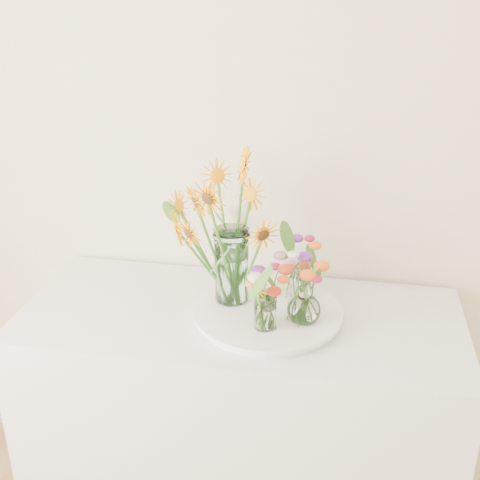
{
  "coord_description": "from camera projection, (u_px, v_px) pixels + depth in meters",
  "views": [
    {
      "loc": [
        -0.04,
        0.3,
        1.88
      ],
      "look_at": [
        -0.35,
        1.94,
        1.15
      ],
      "focal_mm": 45.0,
      "sensor_mm": 36.0,
      "label": 1
    }
  ],
  "objects": [
    {
      "name": "wildflower_posy_a",
      "position": [
        265.0,
        298.0,
        1.74
      ],
      "size": [
        0.19,
        0.19,
        0.2
      ],
      "primitive_type": null,
      "color": "#FF5F16",
      "rests_on": "tray"
    },
    {
      "name": "tray",
      "position": [
        268.0,
        314.0,
        1.88
      ],
      "size": [
        0.44,
        0.44,
        0.02
      ],
      "primitive_type": "cylinder",
      "color": "white",
      "rests_on": "counter"
    },
    {
      "name": "wildflower_posy_b",
      "position": [
        305.0,
        287.0,
        1.77
      ],
      "size": [
        0.2,
        0.2,
        0.24
      ],
      "primitive_type": null,
      "color": "#FF5F16",
      "rests_on": "tray"
    },
    {
      "name": "mason_jar",
      "position": [
        232.0,
        266.0,
        1.89
      ],
      "size": [
        0.13,
        0.13,
        0.25
      ],
      "primitive_type": "cylinder",
      "rotation": [
        0.0,
        0.0,
        0.3
      ],
      "color": "#C2F4E4",
      "rests_on": "tray"
    },
    {
      "name": "small_vase_b",
      "position": [
        304.0,
        301.0,
        1.79
      ],
      "size": [
        0.12,
        0.12,
        0.15
      ],
      "primitive_type": null,
      "rotation": [
        0.0,
        0.0,
        -0.25
      ],
      "color": "white",
      "rests_on": "tray"
    },
    {
      "name": "small_vase_c",
      "position": [
        300.0,
        281.0,
        1.94
      ],
      "size": [
        0.09,
        0.09,
        0.11
      ],
      "primitive_type": "cylinder",
      "rotation": [
        0.0,
        0.0,
        -0.41
      ],
      "color": "white",
      "rests_on": "tray"
    },
    {
      "name": "sunflower_bouquet",
      "position": [
        231.0,
        229.0,
        1.84
      ],
      "size": [
        0.81,
        0.81,
        0.5
      ],
      "primitive_type": null,
      "rotation": [
        0.0,
        0.0,
        0.3
      ],
      "color": "#FA9B05",
      "rests_on": "tray"
    },
    {
      "name": "wildflower_posy_c",
      "position": [
        301.0,
        268.0,
        1.92
      ],
      "size": [
        0.21,
        0.21,
        0.2
      ],
      "primitive_type": null,
      "color": "#FF5F16",
      "rests_on": "tray"
    },
    {
      "name": "small_vase_a",
      "position": [
        265.0,
        312.0,
        1.76
      ],
      "size": [
        0.09,
        0.09,
        0.11
      ],
      "primitive_type": "cylinder",
      "rotation": [
        0.0,
        0.0,
        -0.39
      ],
      "color": "white",
      "rests_on": "tray"
    },
    {
      "name": "counter",
      "position": [
        240.0,
        425.0,
        2.09
      ],
      "size": [
        1.4,
        0.6,
        0.9
      ],
      "primitive_type": "cube",
      "color": "white",
      "rests_on": "ground_plane"
    }
  ]
}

